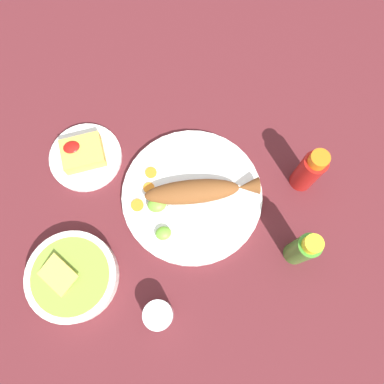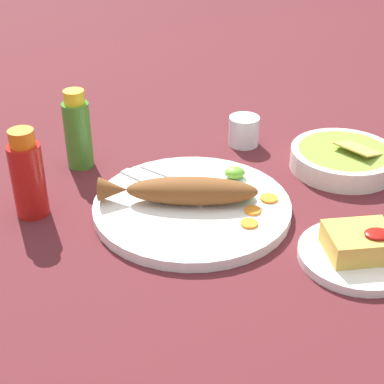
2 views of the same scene
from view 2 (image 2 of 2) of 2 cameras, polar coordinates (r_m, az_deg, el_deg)
The scene contains 16 objects.
ground_plane at distance 0.99m, azimuth 0.00°, elevation -1.89°, with size 4.00×4.00×0.00m, color #561E23.
main_plate at distance 0.98m, azimuth 0.00°, elevation -1.45°, with size 0.33×0.33×0.02m, color white.
fried_fish at distance 0.97m, azimuth -0.94°, elevation 0.13°, with size 0.27×0.09×0.04m.
fork_near at distance 1.03m, azimuth -3.54°, elevation 0.72°, with size 0.13×0.15×0.00m.
fork_far at distance 1.05m, azimuth -1.47°, elevation 1.43°, with size 0.14×0.14×0.00m.
carrot_slice_near at distance 0.92m, azimuth 5.57°, elevation -3.06°, with size 0.03×0.03×0.00m, color orange.
carrot_slice_mid at distance 0.96m, azimuth 5.90°, elevation -1.81°, with size 0.03×0.03×0.00m, color orange.
carrot_slice_far at distance 0.99m, azimuth 7.47°, elevation -0.62°, with size 0.03×0.03×0.00m, color orange.
lime_wedge_main at distance 0.99m, azimuth 4.82°, elevation 0.09°, with size 0.04×0.04×0.02m, color #6BB233.
lime_wedge_side at distance 1.05m, azimuth 4.16°, elevation 1.89°, with size 0.04×0.03×0.02m, color #6BB233.
hot_sauce_bottle_red at distance 0.98m, azimuth -15.64°, elevation 1.50°, with size 0.05×0.05×0.15m.
hot_sauce_bottle_green at distance 1.12m, azimuth -11.03°, elevation 5.78°, with size 0.05×0.05×0.15m.
salt_cup at distance 1.20m, azimuth 5.04°, elevation 5.76°, with size 0.06×0.06×0.06m.
side_plate_fries at distance 0.91m, azimuth 15.70°, elevation -5.96°, with size 0.17×0.17×0.01m, color white.
fries_pile at distance 0.89m, azimuth 15.98°, elevation -4.65°, with size 0.10×0.08×0.04m.
guacamole_bowl at distance 1.14m, azimuth 14.47°, elevation 3.22°, with size 0.20×0.20×0.05m.
Camera 2 is at (-0.11, -0.82, 0.53)m, focal length 55.00 mm.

